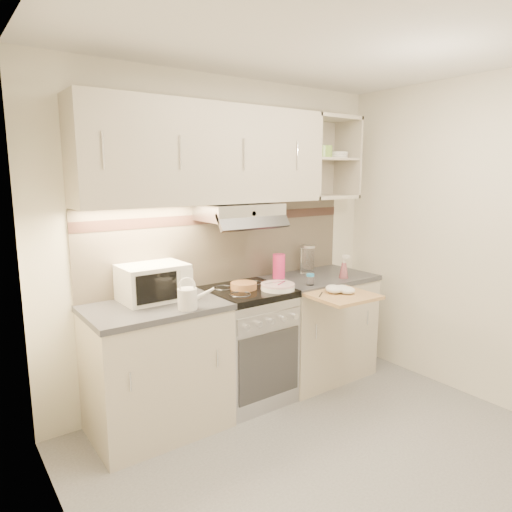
{
  "coord_description": "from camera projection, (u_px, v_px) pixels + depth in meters",
  "views": [
    {
      "loc": [
        -1.92,
        -1.69,
        1.76
      ],
      "look_at": [
        -0.02,
        0.95,
        1.18
      ],
      "focal_mm": 32.0,
      "sensor_mm": 36.0,
      "label": 1
    }
  ],
  "objects": [
    {
      "name": "microwave",
      "position": [
        153.0,
        282.0,
        3.15
      ],
      "size": [
        0.45,
        0.34,
        0.25
      ],
      "rotation": [
        0.0,
        0.0,
        0.03
      ],
      "color": "silver",
      "rests_on": "worktop_left"
    },
    {
      "name": "glass_jar",
      "position": [
        307.0,
        259.0,
        4.03
      ],
      "size": [
        0.13,
        0.13,
        0.25
      ],
      "rotation": [
        0.0,
        0.0,
        -0.18
      ],
      "color": "silver",
      "rests_on": "worktop_right"
    },
    {
      "name": "worktop_left",
      "position": [
        155.0,
        307.0,
        3.06
      ],
      "size": [
        0.92,
        0.62,
        0.04
      ],
      "primitive_type": "cube",
      "color": "#47474C",
      "rests_on": "base_cabinet_left"
    },
    {
      "name": "electric_range",
      "position": [
        247.0,
        344.0,
        3.57
      ],
      "size": [
        0.6,
        0.6,
        0.9
      ],
      "color": "#B7B7BC",
      "rests_on": "ground"
    },
    {
      "name": "spray_bottle",
      "position": [
        344.0,
        268.0,
        3.82
      ],
      "size": [
        0.08,
        0.08,
        0.21
      ],
      "rotation": [
        0.0,
        0.0,
        0.11
      ],
      "color": "pink",
      "rests_on": "worktop_right"
    },
    {
      "name": "base_cabinet_right",
      "position": [
        317.0,
        328.0,
        4.0
      ],
      "size": [
        0.9,
        0.6,
        0.86
      ],
      "primitive_type": "cube",
      "color": "beige",
      "rests_on": "ground"
    },
    {
      "name": "cutting_board",
      "position": [
        343.0,
        296.0,
        3.38
      ],
      "size": [
        0.47,
        0.43,
        0.03
      ],
      "primitive_type": "cube",
      "rotation": [
        0.0,
        0.0,
        -0.04
      ],
      "color": "tan",
      "rests_on": "base_cabinet_right"
    },
    {
      "name": "pink_pitcher",
      "position": [
        279.0,
        266.0,
        3.81
      ],
      "size": [
        0.11,
        0.1,
        0.21
      ],
      "rotation": [
        0.0,
        0.0,
        0.26
      ],
      "color": "#FF3076",
      "rests_on": "worktop_right"
    },
    {
      "name": "bread_loaf",
      "position": [
        244.0,
        286.0,
        3.47
      ],
      "size": [
        0.2,
        0.2,
        0.05
      ],
      "primitive_type": "cylinder",
      "color": "#B06B3C",
      "rests_on": "electric_range"
    },
    {
      "name": "plate_stack",
      "position": [
        278.0,
        287.0,
        3.45
      ],
      "size": [
        0.26,
        0.26,
        0.05
      ],
      "rotation": [
        0.0,
        0.0,
        0.07
      ],
      "color": "white",
      "rests_on": "electric_range"
    },
    {
      "name": "room_shell",
      "position": [
        315.0,
        197.0,
        2.77
      ],
      "size": [
        3.04,
        2.84,
        2.52
      ],
      "color": "white",
      "rests_on": "ground"
    },
    {
      "name": "worktop_right",
      "position": [
        318.0,
        278.0,
        3.92
      ],
      "size": [
        0.92,
        0.62,
        0.04
      ],
      "primitive_type": "cube",
      "color": "#47474C",
      "rests_on": "base_cabinet_right"
    },
    {
      "name": "spice_jar",
      "position": [
        310.0,
        279.0,
        3.58
      ],
      "size": [
        0.06,
        0.06,
        0.09
      ],
      "rotation": [
        0.0,
        0.0,
        0.25
      ],
      "color": "white",
      "rests_on": "worktop_right"
    },
    {
      "name": "base_cabinet_left",
      "position": [
        157.0,
        370.0,
        3.14
      ],
      "size": [
        0.9,
        0.6,
        0.86
      ],
      "primitive_type": "cube",
      "color": "beige",
      "rests_on": "ground"
    },
    {
      "name": "ground",
      "position": [
        350.0,
        469.0,
        2.77
      ],
      "size": [
        3.0,
        3.0,
        0.0
      ],
      "primitive_type": "plane",
      "color": "#9B9B9D",
      "rests_on": "ground"
    },
    {
      "name": "dish_towel",
      "position": [
        343.0,
        288.0,
        3.42
      ],
      "size": [
        0.36,
        0.34,
        0.08
      ],
      "primitive_type": null,
      "rotation": [
        0.0,
        0.0,
        0.44
      ],
      "color": "white",
      "rests_on": "cutting_board"
    },
    {
      "name": "watering_can",
      "position": [
        189.0,
        298.0,
        2.95
      ],
      "size": [
        0.24,
        0.14,
        0.21
      ],
      "rotation": [
        0.0,
        0.0,
        -0.33
      ],
      "color": "silver",
      "rests_on": "worktop_left"
    }
  ]
}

